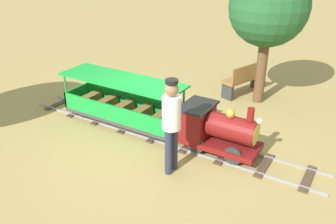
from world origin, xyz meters
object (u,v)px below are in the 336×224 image
(park_bench, at_px, (245,79))
(conductor_person, at_px, (172,119))
(oak_tree_near, at_px, (269,8))
(locomotive, at_px, (216,128))
(passenger_car, at_px, (123,106))

(park_bench, bearing_deg, conductor_person, 2.21)
(park_bench, bearing_deg, oak_tree_near, 60.68)
(locomotive, xyz_separation_m, oak_tree_near, (-2.65, -0.06, 1.73))
(park_bench, bearing_deg, locomotive, 10.02)
(park_bench, distance_m, oak_tree_near, 1.87)
(conductor_person, relative_size, oak_tree_near, 0.52)
(passenger_car, xyz_separation_m, oak_tree_near, (-2.65, 2.04, 1.79))
(locomotive, relative_size, conductor_person, 0.89)
(park_bench, height_order, oak_tree_near, oak_tree_near)
(passenger_car, xyz_separation_m, park_bench, (-2.90, 1.58, -0.00))
(passenger_car, bearing_deg, oak_tree_near, 142.42)
(locomotive, height_order, park_bench, locomotive)
(passenger_car, height_order, oak_tree_near, oak_tree_near)
(locomotive, distance_m, park_bench, 2.95)
(park_bench, relative_size, oak_tree_near, 0.44)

